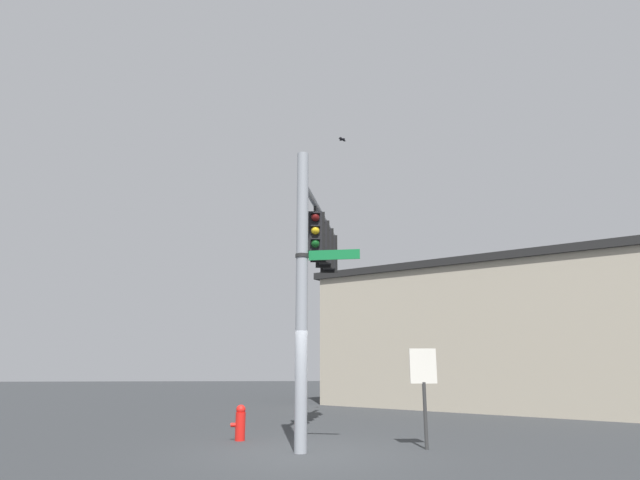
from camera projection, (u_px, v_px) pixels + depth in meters
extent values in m
plane|color=#2D3033|center=(300.00, 453.00, 10.47)|extent=(80.00, 80.00, 0.00)
cylinder|color=gray|center=(302.00, 293.00, 11.24)|extent=(0.27, 0.27, 6.64)
cylinder|color=gray|center=(321.00, 214.00, 14.41)|extent=(1.30, 5.22, 0.15)
cylinder|color=black|center=(315.00, 210.00, 13.45)|extent=(0.08, 0.08, 0.18)
cube|color=black|center=(315.00, 232.00, 13.31)|extent=(0.36, 0.30, 1.05)
sphere|color=#590F0F|center=(315.00, 217.00, 13.21)|extent=(0.22, 0.22, 0.22)
cube|color=black|center=(315.00, 213.00, 13.21)|extent=(0.24, 0.20, 0.03)
sphere|color=yellow|center=(315.00, 230.00, 13.12)|extent=(0.22, 0.22, 0.22)
cube|color=black|center=(315.00, 226.00, 13.13)|extent=(0.24, 0.20, 0.03)
sphere|color=#0F4C19|center=(315.00, 243.00, 13.04)|extent=(0.22, 0.22, 0.22)
cube|color=black|center=(315.00, 240.00, 13.05)|extent=(0.24, 0.20, 0.03)
cube|color=black|center=(315.00, 234.00, 13.47)|extent=(0.54, 0.03, 1.22)
cylinder|color=black|center=(320.00, 219.00, 14.29)|extent=(0.08, 0.08, 0.18)
cube|color=black|center=(320.00, 240.00, 14.15)|extent=(0.36, 0.30, 1.05)
sphere|color=#590F0F|center=(321.00, 226.00, 14.04)|extent=(0.22, 0.22, 0.22)
cube|color=black|center=(321.00, 222.00, 14.05)|extent=(0.24, 0.20, 0.03)
sphere|color=yellow|center=(321.00, 238.00, 13.96)|extent=(0.22, 0.22, 0.22)
cube|color=black|center=(321.00, 235.00, 13.97)|extent=(0.24, 0.20, 0.03)
sphere|color=#0F4C19|center=(321.00, 251.00, 13.88)|extent=(0.22, 0.22, 0.22)
cube|color=black|center=(321.00, 247.00, 13.88)|extent=(0.24, 0.20, 0.03)
cube|color=black|center=(320.00, 241.00, 14.31)|extent=(0.54, 0.03, 1.22)
cylinder|color=black|center=(325.00, 227.00, 15.13)|extent=(0.08, 0.08, 0.18)
cube|color=black|center=(325.00, 247.00, 14.98)|extent=(0.36, 0.30, 1.05)
sphere|color=#590F0F|center=(325.00, 234.00, 14.88)|extent=(0.22, 0.22, 0.22)
cube|color=black|center=(325.00, 230.00, 14.89)|extent=(0.24, 0.20, 0.03)
sphere|color=yellow|center=(325.00, 245.00, 14.80)|extent=(0.22, 0.22, 0.22)
cube|color=black|center=(325.00, 242.00, 14.81)|extent=(0.24, 0.20, 0.03)
sphere|color=#0F4C19|center=(325.00, 257.00, 14.72)|extent=(0.22, 0.22, 0.22)
cube|color=black|center=(326.00, 253.00, 14.72)|extent=(0.24, 0.20, 0.03)
cube|color=black|center=(325.00, 248.00, 15.15)|extent=(0.54, 0.03, 1.22)
cylinder|color=black|center=(329.00, 234.00, 15.97)|extent=(0.08, 0.08, 0.18)
cube|color=black|center=(329.00, 253.00, 15.82)|extent=(0.36, 0.30, 1.05)
sphere|color=#590F0F|center=(330.00, 240.00, 15.72)|extent=(0.22, 0.22, 0.22)
cube|color=black|center=(330.00, 237.00, 15.73)|extent=(0.24, 0.20, 0.03)
sphere|color=yellow|center=(330.00, 251.00, 15.64)|extent=(0.22, 0.22, 0.22)
cube|color=black|center=(330.00, 248.00, 15.64)|extent=(0.24, 0.20, 0.03)
sphere|color=#0F4C19|center=(330.00, 263.00, 15.56)|extent=(0.22, 0.22, 0.22)
cube|color=black|center=(330.00, 259.00, 15.56)|extent=(0.24, 0.20, 0.03)
cube|color=black|center=(329.00, 254.00, 15.99)|extent=(0.54, 0.03, 1.22)
cube|color=#147238|center=(334.00, 255.00, 11.33)|extent=(1.13, 0.28, 0.22)
cube|color=white|center=(334.00, 255.00, 11.35)|extent=(1.13, 0.26, 0.04)
cylinder|color=#262626|center=(302.00, 256.00, 11.44)|extent=(0.31, 0.31, 0.08)
ellipsoid|color=black|center=(342.00, 139.00, 16.76)|extent=(0.22, 0.20, 0.07)
cube|color=black|center=(342.00, 139.00, 16.77)|extent=(0.24, 0.27, 0.04)
cube|color=black|center=(342.00, 139.00, 16.74)|extent=(0.24, 0.27, 0.08)
cube|color=#A89E89|center=(488.00, 340.00, 22.03)|extent=(14.52, 13.49, 5.54)
cube|color=maroon|center=(510.00, 337.00, 25.19)|extent=(9.76, 7.88, 0.30)
cube|color=black|center=(483.00, 274.00, 22.72)|extent=(15.10, 14.03, 0.30)
cylinder|color=#4C3823|center=(635.00, 374.00, 17.45)|extent=(0.43, 0.43, 2.84)
sphere|color=#387533|center=(625.00, 297.00, 18.07)|extent=(3.56, 3.56, 3.56)
cylinder|color=red|center=(240.00, 426.00, 12.19)|extent=(0.24, 0.24, 0.65)
sphere|color=red|center=(241.00, 410.00, 12.28)|extent=(0.23, 0.23, 0.23)
cylinder|color=red|center=(233.00, 425.00, 12.18)|extent=(0.12, 0.10, 0.10)
cylinder|color=#333333|center=(425.00, 415.00, 11.07)|extent=(0.08, 0.08, 1.40)
cube|color=silver|center=(423.00, 366.00, 11.31)|extent=(0.60, 0.04, 0.76)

